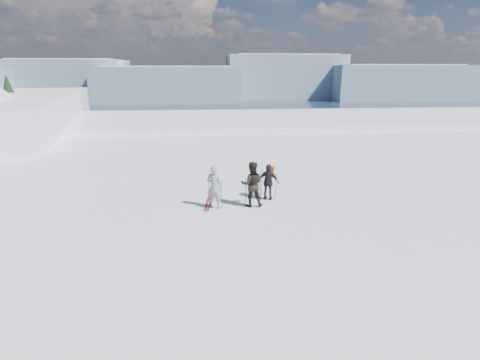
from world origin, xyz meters
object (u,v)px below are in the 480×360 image
object	(u,v)px
skier_pack	(269,182)
skis_loose	(208,204)
skier_grey	(214,187)
skier_dark	(252,184)

from	to	relation	value
skier_pack	skis_loose	world-z (taller)	skier_pack
skier_pack	skis_loose	bearing A→B (deg)	30.75
skier_grey	skier_pack	xyz separation A→B (m)	(2.35, 0.77, -0.10)
skier_dark	skier_grey	bearing A→B (deg)	5.02
skier_grey	skier_pack	bearing A→B (deg)	-138.81
skier_dark	skier_pack	size ratio (longest dim) A/B	1.19
skis_loose	skier_grey	bearing A→B (deg)	-61.23
skier_grey	skis_loose	distance (m)	1.03
skier_pack	skis_loose	xyz separation A→B (m)	(-2.61, -0.31, -0.78)
skier_pack	skis_loose	distance (m)	2.74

